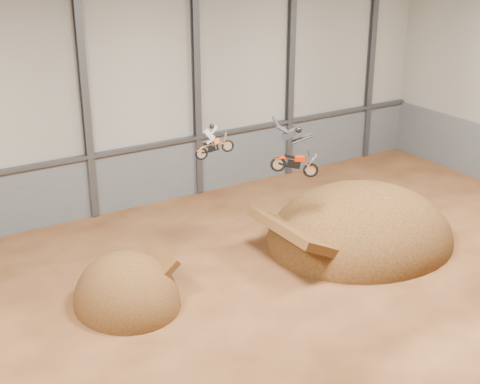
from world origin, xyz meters
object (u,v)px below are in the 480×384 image
landing_ramp (359,241)px  fmx_rider_b (294,148)px  fmx_rider_a (216,138)px  takeoff_ramp (127,303)px

landing_ramp → fmx_rider_b: bearing=179.0°
landing_ramp → fmx_rider_a: 9.84m
landing_ramp → fmx_rider_a: size_ratio=5.53×
takeoff_ramp → landing_ramp: size_ratio=0.52×
fmx_rider_b → landing_ramp: bearing=31.6°
fmx_rider_a → landing_ramp: bearing=5.1°
takeoff_ramp → landing_ramp: (12.65, -0.62, 0.00)m
takeoff_ramp → landing_ramp: bearing=-2.8°
fmx_rider_b → fmx_rider_a: bearing=-179.0°
takeoff_ramp → fmx_rider_b: size_ratio=1.75×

